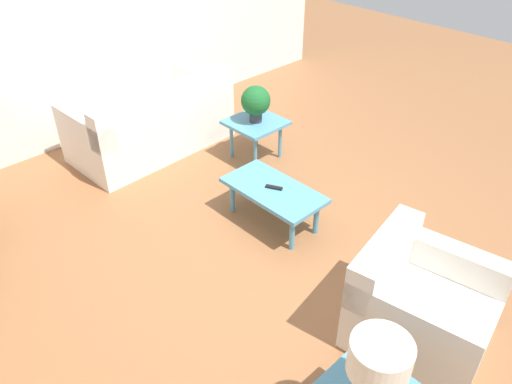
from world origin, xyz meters
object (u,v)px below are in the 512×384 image
at_px(armchair, 418,305).
at_px(table_lamp, 379,362).
at_px(potted_plant, 256,102).
at_px(sofa, 153,125).
at_px(side_table_plant, 256,126).
at_px(coffee_table, 273,193).

distance_m(armchair, table_lamp, 1.09).
xyz_separation_m(armchair, potted_plant, (2.67, -0.95, 0.39)).
distance_m(sofa, armchair, 3.65).
bearing_deg(armchair, side_table_plant, 60.43).
bearing_deg(potted_plant, armchair, 160.33).
distance_m(potted_plant, table_lamp, 3.48).
xyz_separation_m(sofa, table_lamp, (-3.88, 1.17, 0.47)).
relative_size(armchair, side_table_plant, 1.78).
distance_m(side_table_plant, potted_plant, 0.30).
distance_m(armchair, side_table_plant, 2.84).
height_order(sofa, potted_plant, potted_plant).
bearing_deg(sofa, potted_plant, 124.96).
height_order(coffee_table, side_table_plant, side_table_plant).
xyz_separation_m(coffee_table, potted_plant, (0.99, -0.72, 0.37)).
bearing_deg(coffee_table, armchair, 172.19).
xyz_separation_m(side_table_plant, potted_plant, (-0.00, 0.00, 0.30)).
bearing_deg(sofa, table_lamp, 71.08).
bearing_deg(armchair, table_lamp, -175.62).
distance_m(sofa, potted_plant, 1.27).
relative_size(coffee_table, potted_plant, 2.36).
bearing_deg(armchair, sofa, 76.61).
height_order(armchair, table_lamp, table_lamp).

